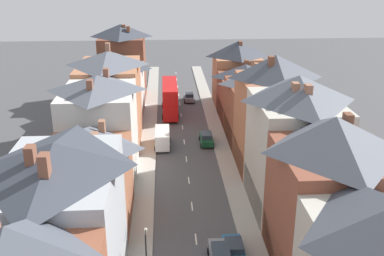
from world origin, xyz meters
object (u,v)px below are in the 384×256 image
car_near_blue (206,138)px  car_mid_black (234,249)px  car_parked_right_a (220,256)px  double_decker_bus_lead (170,98)px  delivery_van (162,138)px  car_near_silver (189,97)px

car_near_blue → car_mid_black: bearing=-90.0°
car_parked_right_a → car_mid_black: (1.30, 0.83, -0.03)m
double_decker_bus_lead → delivery_van: 14.38m
car_near_blue → car_parked_right_a: 26.87m
double_decker_bus_lead → car_near_silver: double_decker_bus_lead is taller
car_near_silver → double_decker_bus_lead: bearing=-117.2°
double_decker_bus_lead → car_near_silver: 8.14m
double_decker_bus_lead → car_near_blue: 14.61m
car_near_blue → delivery_van: size_ratio=0.84×
double_decker_bus_lead → car_near_silver: bearing=62.8°
car_parked_right_a → delivery_van: delivery_van is taller
double_decker_bus_lead → car_mid_black: double_decker_bus_lead is taller
car_near_blue → car_near_silver: car_near_blue is taller
double_decker_bus_lead → car_parked_right_a: size_ratio=2.52×
double_decker_bus_lead → car_mid_black: (4.91, -39.63, -1.99)m
car_near_blue → double_decker_bus_lead: bearing=109.8°
car_near_blue → car_mid_black: (0.00, -26.01, -0.02)m
car_near_blue → car_mid_black: 26.01m
car_near_silver → delivery_van: (-4.90, -21.26, 0.53)m
double_decker_bus_lead → car_mid_black: 39.98m
car_near_silver → delivery_van: size_ratio=0.77×
double_decker_bus_lead → car_near_blue: bearing=-70.2°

